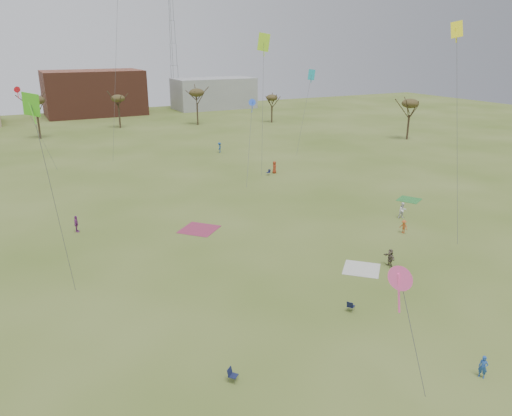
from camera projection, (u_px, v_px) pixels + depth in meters
name	position (u px, v px, depth m)	size (l,w,h in m)	color
ground	(335.00, 331.00, 34.15)	(260.00, 260.00, 0.00)	#465A1C
flyer_near_right	(483.00, 367.00, 29.27)	(0.53, 0.35, 1.45)	#214A9B
spectator_fore_c	(390.00, 258.00, 43.95)	(1.50, 0.48, 1.62)	brown
flyer_mid_b	(404.00, 227.00, 51.61)	(0.94, 0.54, 1.45)	#BD5723
spectator_mid_d	(76.00, 224.00, 51.86)	(1.06, 0.44, 1.81)	#943E91
spectator_mid_e	(403.00, 210.00, 56.03)	(0.90, 0.70, 1.85)	white
flyer_far_b	(274.00, 167.00, 75.38)	(0.92, 0.60, 1.89)	#9B351A
flyer_far_c	(219.00, 147.00, 89.69)	(1.20, 0.69, 1.85)	navy
blanket_cream	(362.00, 269.00, 43.57)	(3.11, 3.11, 0.03)	silver
blanket_plum	(199.00, 229.00, 52.85)	(3.67, 3.67, 0.03)	#952D4E
blanket_olive	(409.00, 200.00, 62.84)	(2.66, 2.66, 0.03)	#2F8135
camp_chair_left	(233.00, 378.00, 29.03)	(0.73, 0.74, 0.87)	#161C3D
camp_chair_center	(351.00, 308.00, 36.67)	(0.73, 0.71, 0.87)	#151A3A
camp_chair_right	(268.00, 173.00, 74.45)	(0.63, 0.59, 0.87)	#141837
kites_aloft	(185.00, 40.00, 60.54)	(58.63, 65.79, 26.78)	red
tree_line	(89.00, 107.00, 97.33)	(117.44, 49.32, 8.91)	#3A2B1E
building_brick	(94.00, 93.00, 135.52)	(26.00, 16.00, 12.00)	brown
building_grey	(214.00, 93.00, 149.47)	(24.00, 12.00, 9.00)	gray
radio_tower	(173.00, 43.00, 146.34)	(1.51, 1.72, 41.00)	#9EA3A8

